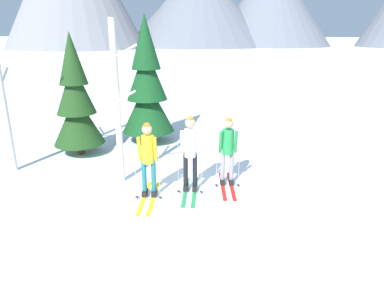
# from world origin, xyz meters

# --- Properties ---
(ground_plane) EXTENTS (400.00, 400.00, 0.00)m
(ground_plane) POSITION_xyz_m (0.00, 0.00, 0.00)
(ground_plane) COLOR white
(skier_in_yellow) EXTENTS (0.61, 1.75, 1.78)m
(skier_in_yellow) POSITION_xyz_m (-0.92, -0.48, 0.98)
(skier_in_yellow) COLOR yellow
(skier_in_yellow) RESTS_ON ground
(skier_in_white) EXTENTS (0.61, 1.61, 1.86)m
(skier_in_white) POSITION_xyz_m (-0.02, -0.06, 1.04)
(skier_in_white) COLOR green
(skier_in_white) RESTS_ON ground
(skier_in_green) EXTENTS (0.61, 1.67, 1.73)m
(skier_in_green) POSITION_xyz_m (0.84, 0.44, 0.98)
(skier_in_green) COLOR red
(skier_in_green) RESTS_ON ground
(pine_tree_near) EXTENTS (1.53, 1.53, 3.69)m
(pine_tree_near) POSITION_xyz_m (-3.80, 2.09, 1.69)
(pine_tree_near) COLOR #51381E
(pine_tree_near) RESTS_ON ground
(pine_tree_far) EXTENTS (1.75, 1.75, 4.23)m
(pine_tree_far) POSITION_xyz_m (-1.98, 3.57, 1.93)
(pine_tree_far) COLOR #51381E
(pine_tree_far) RESTS_ON ground
(birch_tree_slender) EXTENTS (0.69, 0.64, 3.98)m
(birch_tree_slender) POSITION_xyz_m (-1.83, 0.26, 2.02)
(birch_tree_slender) COLOR silver
(birch_tree_slender) RESTS_ON ground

